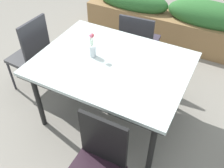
% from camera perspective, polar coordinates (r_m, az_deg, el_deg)
% --- Properties ---
extents(ground_plane, '(12.00, 12.00, 0.00)m').
position_cam_1_polar(ground_plane, '(3.00, -1.33, -7.08)').
color(ground_plane, gray).
extents(dining_table, '(1.46, 1.12, 0.79)m').
position_cam_1_polar(dining_table, '(2.49, -0.00, 3.76)').
color(dining_table, silver).
rests_on(dining_table, ground).
extents(chair_far_side, '(0.49, 0.49, 0.89)m').
position_cam_1_polar(chair_far_side, '(3.30, 5.92, 9.73)').
color(chair_far_side, '#362E3C').
rests_on(chair_far_side, ground).
extents(chair_end_left, '(0.43, 0.43, 0.99)m').
position_cam_1_polar(chair_end_left, '(3.12, -17.47, 6.61)').
color(chair_end_left, '#39393B').
rests_on(chair_end_left, ground).
extents(chair_near_right, '(0.41, 0.41, 0.93)m').
position_cam_1_polar(chair_near_right, '(2.03, -3.44, -17.58)').
color(chair_near_right, black).
rests_on(chair_near_right, ground).
extents(flower_vase, '(0.06, 0.06, 0.26)m').
position_cam_1_polar(flower_vase, '(2.49, -4.38, 7.99)').
color(flower_vase, silver).
rests_on(flower_vase, dining_table).
extents(planter_box, '(2.60, 0.46, 0.78)m').
position_cam_1_polar(planter_box, '(4.14, 12.26, 13.89)').
color(planter_box, olive).
rests_on(planter_box, ground).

